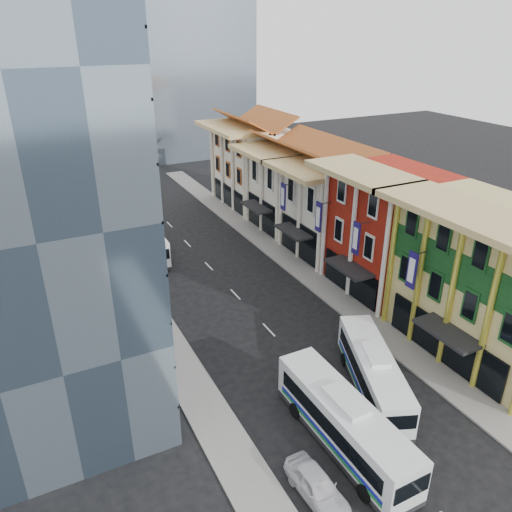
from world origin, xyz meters
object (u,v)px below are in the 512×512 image
office_tower (18,174)px  sedan_left (317,486)px  bus_right (373,372)px  bus_left_near (344,422)px  bus_left_far (145,239)px  shophouse_tan (491,283)px

office_tower → sedan_left: 27.10m
sedan_left → bus_right: bearing=31.6°
bus_left_near → bus_left_far: (-3.26, 33.84, -0.03)m
shophouse_tan → sedan_left: 21.06m
bus_left_far → bus_right: (8.13, -30.60, -0.13)m
shophouse_tan → sedan_left: shophouse_tan is taller
shophouse_tan → office_tower: office_tower is taller
office_tower → sedan_left: office_tower is taller
shophouse_tan → sedan_left: (-19.50, -6.01, -5.21)m
bus_left_near → bus_left_far: size_ratio=1.02×
shophouse_tan → bus_left_near: shophouse_tan is taller
office_tower → bus_right: 27.87m
shophouse_tan → bus_left_far: shophouse_tan is taller
office_tower → bus_right: (19.87, -14.33, -13.28)m
bus_left_near → sedan_left: bus_left_near is taller
bus_left_far → sedan_left: (-0.24, -36.27, -1.06)m
office_tower → bus_left_far: bearing=54.2°
sedan_left → office_tower: bearing=117.3°
shophouse_tan → office_tower: bearing=155.7°
bus_left_near → bus_right: bus_left_near is taller
office_tower → sedan_left: size_ratio=6.46×
office_tower → bus_left_far: 23.99m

